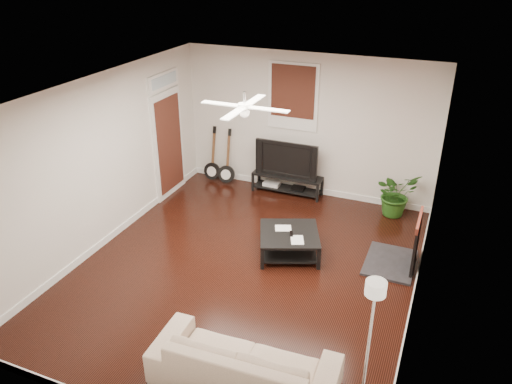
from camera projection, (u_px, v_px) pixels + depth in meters
room at (245, 188)px, 7.19m from camera, size 5.01×6.01×2.81m
brick_accent at (432, 188)px, 7.17m from camera, size 0.02×2.20×2.80m
fireplace at (403, 240)px, 7.68m from camera, size 0.80×1.10×0.92m
window_back at (293, 97)px, 9.52m from camera, size 1.00×0.06×1.30m
door_left at (168, 134)px, 9.68m from camera, size 0.08×1.00×2.50m
tv_stand at (287, 184)px, 10.13m from camera, size 1.41×0.38×0.40m
tv at (288, 158)px, 9.90m from camera, size 1.27×0.17×0.73m
coffee_table at (289, 243)px, 8.11m from camera, size 1.21×1.21×0.39m
sofa at (244, 363)px, 5.63m from camera, size 2.15×0.91×0.62m
floor_lamp at (368, 352)px, 5.02m from camera, size 0.30×0.30×1.73m
potted_plant at (396, 194)px, 9.22m from camera, size 1.01×1.01×0.85m
guitar_left at (211, 155)px, 10.51m from camera, size 0.36×0.26×1.18m
guitar_right at (226, 158)px, 10.36m from camera, size 0.39×0.29×1.18m
ceiling_fan at (245, 107)px, 6.66m from camera, size 1.24×1.24×0.32m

